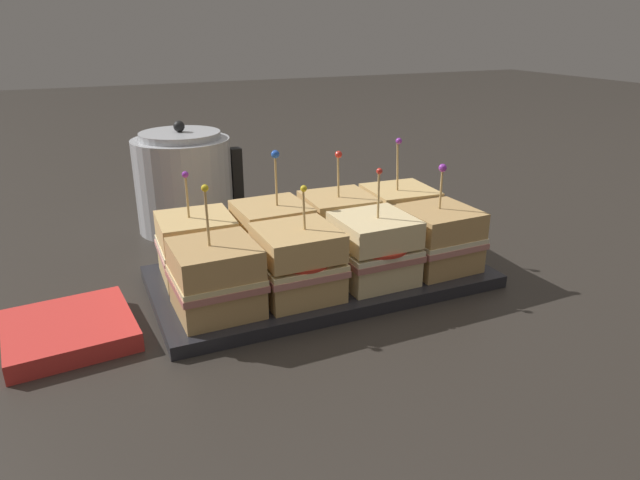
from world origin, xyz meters
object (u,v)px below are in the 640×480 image
object	(u,v)px
serving_platter	(320,277)
sandwich_front_center_left	(298,263)
sandwich_back_far_left	(197,247)
sandwich_front_center_right	(374,249)
napkin_stack	(69,330)
sandwich_front_far_right	(438,238)
kettle_steel	(184,182)
sandwich_back_center_right	(338,224)
sandwich_back_center_left	(272,235)
sandwich_front_far_left	(216,278)
sandwich_back_far_right	(399,216)

from	to	relation	value
serving_platter	sandwich_front_center_left	world-z (taller)	sandwich_front_center_left
sandwich_back_far_left	sandwich_front_center_right	bearing A→B (deg)	-26.84
serving_platter	napkin_stack	distance (m)	0.35
sandwich_front_far_right	sandwich_front_center_left	bearing A→B (deg)	-178.77
serving_platter	sandwich_front_center_right	xyz separation A→B (m)	(0.06, -0.06, 0.06)
sandwich_front_center_right	kettle_steel	size ratio (longest dim) A/B	0.82
sandwich_front_center_right	napkin_stack	xyz separation A→B (m)	(-0.40, 0.03, -0.05)
sandwich_front_center_left	sandwich_front_center_right	xyz separation A→B (m)	(0.12, 0.00, 0.00)
sandwich_back_far_left	serving_platter	bearing A→B (deg)	-19.01
sandwich_back_far_left	sandwich_back_center_right	bearing A→B (deg)	-0.21
sandwich_back_center_left	napkin_stack	world-z (taller)	sandwich_back_center_left
sandwich_front_center_right	kettle_steel	bearing A→B (deg)	116.53
sandwich_front_far_left	sandwich_back_far_right	size ratio (longest dim) A/B	0.94
sandwich_front_center_right	sandwich_back_center_left	xyz separation A→B (m)	(-0.11, 0.11, 0.00)
sandwich_back_center_right	sandwich_back_far_right	size ratio (longest dim) A/B	0.93
sandwich_front_center_left	kettle_steel	size ratio (longest dim) A/B	0.76
sandwich_front_far_left	sandwich_back_center_right	xyz separation A→B (m)	(0.23, 0.11, 0.00)
serving_platter	napkin_stack	xyz separation A→B (m)	(-0.35, -0.02, 0.00)
sandwich_front_far_left	sandwich_front_far_right	bearing A→B (deg)	0.76
sandwich_front_far_right	sandwich_back_center_right	bearing A→B (deg)	135.33
sandwich_front_far_right	napkin_stack	world-z (taller)	sandwich_front_far_right
sandwich_front_far_right	sandwich_back_far_right	bearing A→B (deg)	91.14
sandwich_back_center_left	sandwich_back_center_right	bearing A→B (deg)	1.46
napkin_stack	sandwich_back_center_right	bearing A→B (deg)	11.42
sandwich_back_far_left	sandwich_back_center_left	size ratio (longest dim) A/B	0.89
sandwich_back_far_left	kettle_steel	world-z (taller)	kettle_steel
napkin_stack	sandwich_front_center_left	bearing A→B (deg)	-6.66
sandwich_front_center_right	sandwich_back_far_right	distance (m)	0.15
sandwich_front_center_left	sandwich_back_far_right	bearing A→B (deg)	26.48
sandwich_back_center_right	napkin_stack	world-z (taller)	sandwich_back_center_right
serving_platter	sandwich_front_far_right	bearing A→B (deg)	-17.64
sandwich_front_far_right	sandwich_back_center_right	distance (m)	0.16
sandwich_front_far_left	napkin_stack	distance (m)	0.19
sandwich_back_far_right	sandwich_front_center_right	bearing A→B (deg)	-134.46
serving_platter	sandwich_front_far_left	distance (m)	0.19
sandwich_back_far_left	sandwich_back_center_right	xyz separation A→B (m)	(0.22, -0.00, 0.00)
sandwich_front_far_right	sandwich_back_far_left	bearing A→B (deg)	161.67
sandwich_front_far_right	sandwich_back_far_right	size ratio (longest dim) A/B	0.88
sandwich_back_center_right	napkin_stack	bearing A→B (deg)	-168.58
sandwich_back_far_left	sandwich_back_center_left	world-z (taller)	sandwich_back_center_left
sandwich_front_center_right	sandwich_back_far_right	bearing A→B (deg)	45.54
serving_platter	sandwich_front_center_left	distance (m)	0.10
sandwich_front_center_left	sandwich_back_far_left	distance (m)	0.16
sandwich_front_far_left	sandwich_front_center_left	size ratio (longest dim) A/B	1.09
sandwich_front_far_left	sandwich_back_far_right	world-z (taller)	sandwich_back_far_right
napkin_stack	sandwich_back_far_left	bearing A→B (deg)	24.66
sandwich_back_far_left	sandwich_front_center_left	bearing A→B (deg)	-46.70
sandwich_back_far_right	kettle_steel	distance (m)	0.40
sandwich_back_far_left	sandwich_back_center_right	world-z (taller)	sandwich_back_center_right
sandwich_front_center_left	serving_platter	bearing A→B (deg)	45.02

